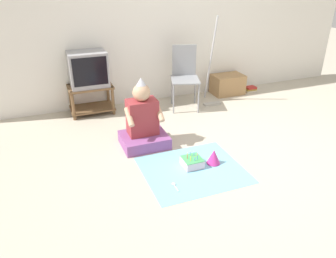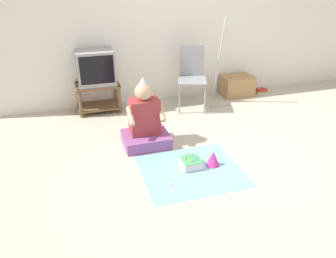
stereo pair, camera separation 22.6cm
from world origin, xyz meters
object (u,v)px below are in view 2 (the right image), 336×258
(dust_mop, at_px, (219,80))
(party_hat_blue, at_px, (213,158))
(folding_chair, at_px, (192,73))
(book_pile, at_px, (261,91))
(person_seated, at_px, (145,123))
(tv, at_px, (96,68))
(birthday_cake, at_px, (191,163))
(cardboard_box_stack, at_px, (237,86))

(dust_mop, bearing_deg, party_hat_blue, -116.53)
(folding_chair, height_order, book_pile, folding_chair)
(folding_chair, xyz_separation_m, person_seated, (-0.95, -0.96, -0.25))
(dust_mop, xyz_separation_m, person_seated, (-1.39, -0.91, -0.13))
(tv, relative_size, dust_mop, 0.39)
(tv, relative_size, folding_chair, 0.57)
(person_seated, relative_size, birthday_cake, 4.07)
(tv, bearing_deg, book_pile, -1.19)
(dust_mop, distance_m, book_pile, 1.01)
(person_seated, relative_size, party_hat_blue, 5.16)
(tv, relative_size, party_hat_blue, 3.22)
(cardboard_box_stack, distance_m, book_pile, 0.45)
(tv, relative_size, book_pile, 2.71)
(cardboard_box_stack, height_order, person_seated, person_seated)
(tv, distance_m, folding_chair, 1.40)
(person_seated, bearing_deg, dust_mop, 33.41)
(party_hat_blue, bearing_deg, tv, 117.73)
(folding_chair, height_order, party_hat_blue, folding_chair)
(tv, distance_m, book_pile, 2.79)
(folding_chair, height_order, birthday_cake, folding_chair)
(cardboard_box_stack, distance_m, dust_mop, 0.61)
(tv, xyz_separation_m, party_hat_blue, (1.00, -1.90, -0.57))
(tv, xyz_separation_m, birthday_cake, (0.76, -1.87, -0.61))
(folding_chair, relative_size, cardboard_box_stack, 1.78)
(book_pile, bearing_deg, person_seated, -153.47)
(book_pile, distance_m, party_hat_blue, 2.52)
(cardboard_box_stack, relative_size, person_seated, 0.62)
(party_hat_blue, bearing_deg, dust_mop, 63.47)
(dust_mop, distance_m, birthday_cake, 1.92)
(dust_mop, bearing_deg, birthday_cake, -123.58)
(birthday_cake, bearing_deg, party_hat_blue, -8.15)
(book_pile, distance_m, person_seated, 2.58)
(person_seated, bearing_deg, tv, 109.08)
(person_seated, distance_m, birthday_cake, 0.78)
(book_pile, relative_size, party_hat_blue, 1.19)
(cardboard_box_stack, relative_size, party_hat_blue, 3.18)
(folding_chair, distance_m, dust_mop, 0.45)
(folding_chair, relative_size, book_pile, 4.78)
(person_seated, xyz_separation_m, party_hat_blue, (0.58, -0.70, -0.19))
(birthday_cake, xyz_separation_m, party_hat_blue, (0.24, -0.03, 0.03))
(tv, height_order, book_pile, tv)
(folding_chair, distance_m, birthday_cake, 1.79)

